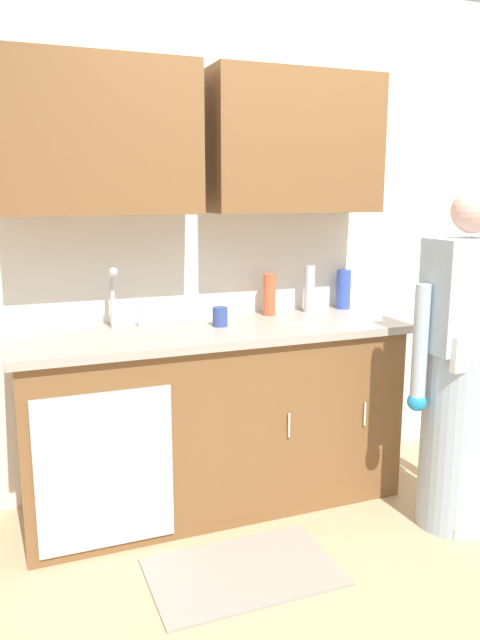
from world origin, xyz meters
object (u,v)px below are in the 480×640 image
(sink, at_px, (127,337))
(knife_on_counter, at_px, (300,324))
(bottle_water_tall, at_px, (343,289))
(bottle_cleaner_spray, at_px, (269,295))
(cup_by_sink, at_px, (220,317))
(person_at_sink, at_px, (460,389))
(bottle_dish_liquid, at_px, (309,289))

(sink, relative_size, knife_on_counter, 2.08)
(knife_on_counter, bearing_deg, bottle_water_tall, -104.37)
(bottle_cleaner_spray, height_order, cup_by_sink, bottle_cleaner_spray)
(bottle_cleaner_spray, height_order, knife_on_counter, bottle_cleaner_spray)
(person_at_sink, relative_size, bottle_cleaner_spray, 7.12)
(bottle_dish_liquid, height_order, cup_by_sink, bottle_dish_liquid)
(bottle_dish_liquid, distance_m, bottle_cleaner_spray, 0.24)
(bottle_water_tall, distance_m, bottle_cleaner_spray, 0.48)
(sink, bearing_deg, bottle_dish_liquid, 9.44)
(sink, height_order, cup_by_sink, sink)
(person_at_sink, relative_size, bottle_water_tall, 7.20)
(bottle_water_tall, xyz_separation_m, bottle_cleaner_spray, (-0.48, -0.03, 0.00))
(sink, bearing_deg, person_at_sink, -24.00)
(person_at_sink, bearing_deg, bottle_water_tall, 99.41)
(person_at_sink, height_order, bottle_cleaner_spray, person_at_sink)
(bottle_water_tall, height_order, bottle_cleaner_spray, bottle_cleaner_spray)
(person_at_sink, distance_m, bottle_water_tall, 0.94)
(sink, xyz_separation_m, person_at_sink, (1.45, -0.64, -0.23))
(sink, distance_m, cup_by_sink, 0.48)
(bottle_water_tall, bearing_deg, bottle_cleaner_spray, -176.25)
(bottle_cleaner_spray, bearing_deg, knife_on_counter, -81.09)
(bottle_cleaner_spray, xyz_separation_m, knife_on_counter, (0.05, -0.29, -0.11))
(bottle_dish_liquid, relative_size, bottle_cleaner_spray, 1.17)
(person_at_sink, height_order, bottle_water_tall, person_at_sink)
(cup_by_sink, xyz_separation_m, knife_on_counter, (0.39, -0.11, -0.05))
(bottle_water_tall, bearing_deg, sink, -170.69)
(person_at_sink, height_order, cup_by_sink, person_at_sink)
(bottle_dish_liquid, bearing_deg, knife_on_counter, -124.87)
(sink, bearing_deg, cup_by_sink, 1.09)
(bottle_cleaner_spray, bearing_deg, person_at_sink, -52.89)
(bottle_cleaner_spray, relative_size, cup_by_sink, 2.35)
(bottle_water_tall, bearing_deg, person_at_sink, -80.59)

